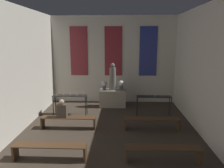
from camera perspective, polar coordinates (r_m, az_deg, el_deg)
The scene contains 14 objects.
wall_back at distance 11.55m, azimuth 0.36°, elevation 6.43°, with size 6.68×0.16×4.52m.
wall_left at distance 7.61m, azimuth -26.61°, elevation 2.24°, with size 0.12×9.97×4.52m.
wall_right at distance 7.25m, azimuth 25.70°, elevation 1.92°, with size 0.12×9.97×4.52m.
altar at distance 10.95m, azimuth 0.17°, elevation -3.74°, with size 1.30×0.58×0.86m.
statue at distance 10.72m, azimuth 0.18°, elevation 1.65°, with size 0.31×0.31×1.34m.
flower_vase_left at distance 10.81m, azimuth -2.07°, elevation -0.08°, with size 0.28×0.28×0.48m.
flower_vase_right at distance 10.78m, azimuth 2.42°, elevation -0.11°, with size 0.28×0.28×0.48m.
candle_rack_left at distance 9.88m, azimuth -10.93°, elevation -3.64°, with size 1.50×0.40×1.08m.
candle_rack_right at distance 9.73m, azimuth 10.91°, elevation -3.88°, with size 1.50×0.40×1.08m.
pew_second_left at distance 6.60m, azimuth -15.95°, elevation -15.95°, with size 2.06×0.36×0.45m.
pew_second_right at distance 6.41m, azimuth 13.17°, elevation -16.69°, with size 2.06×0.36×0.45m.
pew_back_left at distance 8.53m, azimuth -11.32°, elevation -9.21°, with size 2.06×0.36×0.45m.
pew_back_right at distance 8.39m, azimuth 10.37°, elevation -9.55°, with size 2.06×0.36×0.45m.
person_seated at distance 8.45m, azimuth -12.92°, elevation -6.48°, with size 0.36×0.24×0.69m.
Camera 1 is at (0.40, -1.70, 3.35)m, focal length 35.00 mm.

